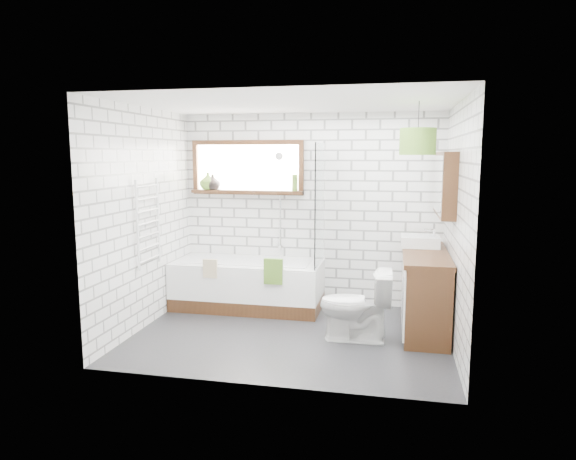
% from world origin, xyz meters
% --- Properties ---
extents(floor, '(3.40, 2.60, 0.01)m').
position_xyz_m(floor, '(0.00, 0.00, -0.01)').
color(floor, black).
rests_on(floor, ground).
extents(ceiling, '(3.40, 2.60, 0.01)m').
position_xyz_m(ceiling, '(0.00, 0.00, 2.50)').
color(ceiling, white).
rests_on(ceiling, ground).
extents(wall_back, '(3.40, 0.01, 2.50)m').
position_xyz_m(wall_back, '(0.00, 1.30, 1.25)').
color(wall_back, white).
rests_on(wall_back, ground).
extents(wall_front, '(3.40, 0.01, 2.50)m').
position_xyz_m(wall_front, '(0.00, -1.30, 1.25)').
color(wall_front, white).
rests_on(wall_front, ground).
extents(wall_left, '(0.01, 2.60, 2.50)m').
position_xyz_m(wall_left, '(-1.70, 0.00, 1.25)').
color(wall_left, white).
rests_on(wall_left, ground).
extents(wall_right, '(0.01, 2.60, 2.50)m').
position_xyz_m(wall_right, '(1.70, 0.00, 1.25)').
color(wall_right, white).
rests_on(wall_right, ground).
extents(window, '(1.52, 0.16, 0.68)m').
position_xyz_m(window, '(-0.85, 1.26, 1.80)').
color(window, black).
rests_on(window, wall_back).
extents(towel_radiator, '(0.06, 0.52, 1.00)m').
position_xyz_m(towel_radiator, '(-1.66, 0.00, 1.20)').
color(towel_radiator, white).
rests_on(towel_radiator, wall_left).
extents(mirror_cabinet, '(0.16, 1.20, 0.70)m').
position_xyz_m(mirror_cabinet, '(1.62, 0.60, 1.65)').
color(mirror_cabinet, black).
rests_on(mirror_cabinet, wall_right).
extents(shower_riser, '(0.02, 0.02, 1.30)m').
position_xyz_m(shower_riser, '(-0.40, 1.26, 1.35)').
color(shower_riser, silver).
rests_on(shower_riser, wall_back).
extents(bathtub, '(1.89, 0.83, 0.61)m').
position_xyz_m(bathtub, '(-0.74, 0.88, 0.31)').
color(bathtub, white).
rests_on(bathtub, floor).
extents(shower_screen, '(0.02, 0.72, 1.50)m').
position_xyz_m(shower_screen, '(0.18, 0.88, 1.36)').
color(shower_screen, white).
rests_on(shower_screen, bathtub).
extents(towel_green, '(0.22, 0.06, 0.31)m').
position_xyz_m(towel_green, '(-0.31, 0.47, 0.59)').
color(towel_green, '#466E21').
rests_on(towel_green, bathtub).
extents(towel_beige, '(0.18, 0.04, 0.23)m').
position_xyz_m(towel_beige, '(-1.10, 0.47, 0.59)').
color(towel_beige, tan).
rests_on(towel_beige, bathtub).
extents(vanity, '(0.50, 1.55, 0.89)m').
position_xyz_m(vanity, '(1.45, 0.51, 0.44)').
color(vanity, black).
rests_on(vanity, floor).
extents(basin, '(0.44, 0.39, 0.13)m').
position_xyz_m(basin, '(1.39, 0.86, 0.95)').
color(basin, white).
rests_on(basin, vanity).
extents(tap, '(0.03, 0.03, 0.16)m').
position_xyz_m(tap, '(1.55, 0.86, 1.02)').
color(tap, silver).
rests_on(tap, vanity).
extents(toilet, '(0.45, 0.77, 0.77)m').
position_xyz_m(toilet, '(0.71, -0.03, 0.38)').
color(toilet, white).
rests_on(toilet, floor).
extents(vase_olive, '(0.23, 0.23, 0.23)m').
position_xyz_m(vase_olive, '(-1.39, 1.23, 1.60)').
color(vase_olive, '#4D7323').
rests_on(vase_olive, window).
extents(vase_dark, '(0.20, 0.20, 0.21)m').
position_xyz_m(vase_dark, '(-1.33, 1.23, 1.58)').
color(vase_dark, black).
rests_on(vase_dark, window).
extents(bottle, '(0.09, 0.09, 0.21)m').
position_xyz_m(bottle, '(-0.20, 1.23, 1.59)').
color(bottle, '#4D7323').
rests_on(bottle, window).
extents(pendant, '(0.36, 0.36, 0.27)m').
position_xyz_m(pendant, '(1.29, 0.06, 2.10)').
color(pendant, '#466E21').
rests_on(pendant, ceiling).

